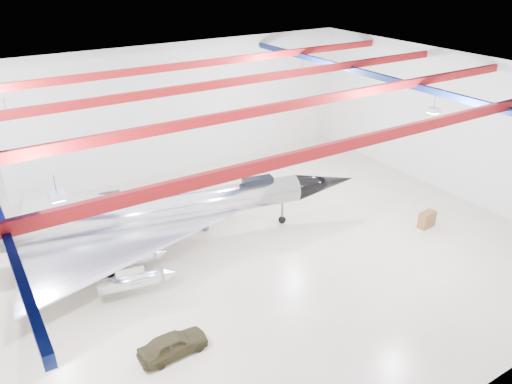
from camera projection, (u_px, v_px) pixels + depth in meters
floor at (226, 260)px, 31.45m from camera, size 40.00×40.00×0.00m
wall_back at (135, 116)px, 40.48m from camera, size 40.00×0.00×40.00m
wall_right at (450, 124)px, 38.66m from camera, size 0.00×30.00×30.00m
ceiling at (221, 88)px, 26.66m from camera, size 40.00×40.00×0.00m
ceiling_structure at (221, 100)px, 26.95m from camera, size 39.50×29.50×1.08m
jet_aircraft at (161, 214)px, 32.01m from camera, size 26.20×17.70×7.20m
jeep at (173, 344)px, 23.93m from camera, size 3.46×1.49×1.16m
desk at (427, 220)px, 35.04m from camera, size 1.33×0.76×1.17m
crate_ply at (125, 239)px, 33.34m from camera, size 0.61×0.49×0.41m
engine_drum at (206, 227)px, 34.83m from camera, size 0.49×0.49×0.43m
parts_bin at (228, 212)px, 36.83m from camera, size 0.65×0.60×0.37m
crate_small at (124, 242)px, 33.14m from camera, size 0.50×0.46×0.28m
oil_barrel at (143, 224)px, 35.28m from camera, size 0.63×0.54×0.39m
spares_box at (203, 192)px, 39.93m from camera, size 0.40×0.40×0.36m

